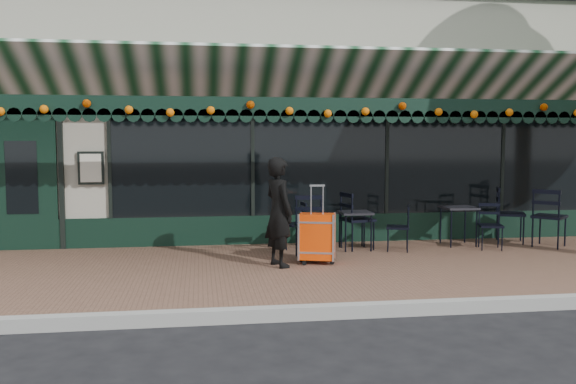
{
  "coord_description": "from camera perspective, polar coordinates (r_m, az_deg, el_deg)",
  "views": [
    {
      "loc": [
        -1.91,
        -6.53,
        1.97
      ],
      "look_at": [
        -0.73,
        1.6,
        1.26
      ],
      "focal_mm": 38.0,
      "sensor_mm": 36.0,
      "label": 1
    }
  ],
  "objects": [
    {
      "name": "ground",
      "position": [
        7.09,
        7.85,
        -11.27
      ],
      "size": [
        80.0,
        80.0,
        0.0
      ],
      "primitive_type": "plane",
      "color": "black",
      "rests_on": "ground"
    },
    {
      "name": "sidewalk",
      "position": [
        8.95,
        4.28,
        -7.32
      ],
      "size": [
        18.0,
        4.0,
        0.15
      ],
      "primitive_type": "cube",
      "color": "brown",
      "rests_on": "ground"
    },
    {
      "name": "curb",
      "position": [
        6.99,
        8.05,
        -10.85
      ],
      "size": [
        18.0,
        0.16,
        0.15
      ],
      "primitive_type": "cube",
      "color": "#9E9E99",
      "rests_on": "ground"
    },
    {
      "name": "restaurant_building",
      "position": [
        14.5,
        -0.7,
        6.12
      ],
      "size": [
        12.0,
        9.6,
        4.5
      ],
      "color": "#AAA593",
      "rests_on": "ground"
    },
    {
      "name": "woman",
      "position": [
        8.72,
        -0.85,
        -1.89
      ],
      "size": [
        0.56,
        0.67,
        1.57
      ],
      "primitive_type": "imported",
      "rotation": [
        0.0,
        0.0,
        1.95
      ],
      "color": "black",
      "rests_on": "sidewalk"
    },
    {
      "name": "suitcase",
      "position": [
        8.97,
        2.72,
        -4.28
      ],
      "size": [
        0.56,
        0.41,
        1.15
      ],
      "rotation": [
        0.0,
        0.0,
        -0.29
      ],
      "color": "#FF4208",
      "rests_on": "sidewalk"
    },
    {
      "name": "cafe_table_a",
      "position": [
        10.9,
        15.68,
        -1.67
      ],
      "size": [
        0.54,
        0.54,
        0.67
      ],
      "color": "black",
      "rests_on": "sidewalk"
    },
    {
      "name": "cafe_table_b",
      "position": [
        10.14,
        6.32,
        -2.2
      ],
      "size": [
        0.51,
        0.51,
        0.63
      ],
      "color": "black",
      "rests_on": "sidewalk"
    },
    {
      "name": "chair_a_left",
      "position": [
        10.15,
        10.23,
        -3.31
      ],
      "size": [
        0.48,
        0.48,
        0.76
      ],
      "primitive_type": null,
      "rotation": [
        0.0,
        0.0,
        -1.89
      ],
      "color": "black",
      "rests_on": "sidewalk"
    },
    {
      "name": "chair_a_right",
      "position": [
        11.49,
        20.09,
        -1.99
      ],
      "size": [
        0.65,
        0.65,
        0.99
      ],
      "primitive_type": null,
      "rotation": [
        0.0,
        0.0,
        1.17
      ],
      "color": "black",
      "rests_on": "sidewalk"
    },
    {
      "name": "chair_a_front",
      "position": [
        10.67,
        18.43,
        -3.05
      ],
      "size": [
        0.48,
        0.48,
        0.77
      ],
      "primitive_type": null,
      "rotation": [
        0.0,
        0.0,
        -0.28
      ],
      "color": "black",
      "rests_on": "sidewalk"
    },
    {
      "name": "chair_a_extra",
      "position": [
        11.27,
        23.26,
        -2.18
      ],
      "size": [
        0.71,
        0.71,
        1.01
      ],
      "primitive_type": null,
      "rotation": [
        0.0,
        0.0,
        2.32
      ],
      "color": "black",
      "rests_on": "sidewalk"
    },
    {
      "name": "chair_b_left",
      "position": [
        10.22,
        0.54,
        -3.1
      ],
      "size": [
        0.42,
        0.42,
        0.79
      ],
      "primitive_type": null,
      "rotation": [
        0.0,
        0.0,
        -1.49
      ],
      "color": "black",
      "rests_on": "sidewalk"
    },
    {
      "name": "chair_b_right",
      "position": [
        10.2,
        6.52,
        -2.64
      ],
      "size": [
        0.58,
        0.58,
        0.97
      ],
      "primitive_type": null,
      "rotation": [
        0.0,
        0.0,
        1.8
      ],
      "color": "black",
      "rests_on": "sidewalk"
    },
    {
      "name": "chair_b_front",
      "position": [
        9.36,
        2.22,
        -3.27
      ],
      "size": [
        0.5,
        0.5,
        0.97
      ],
      "primitive_type": null,
      "rotation": [
        0.0,
        0.0,
        0.02
      ],
      "color": "black",
      "rests_on": "sidewalk"
    }
  ]
}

